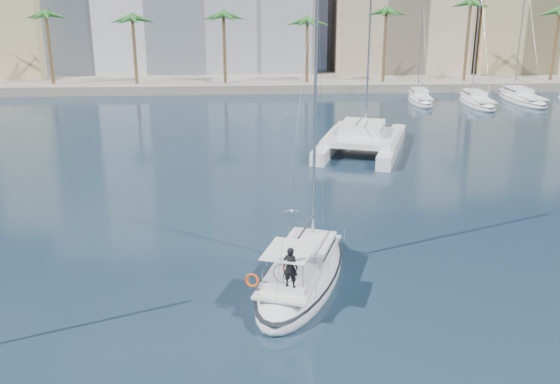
{
  "coord_description": "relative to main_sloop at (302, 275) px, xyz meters",
  "views": [
    {
      "loc": [
        -1.66,
        -29.51,
        13.92
      ],
      "look_at": [
        0.0,
        1.5,
        3.61
      ],
      "focal_mm": 40.0,
      "sensor_mm": 36.0,
      "label": 1
    }
  ],
  "objects": [
    {
      "name": "palm_centre",
      "position": [
        -0.88,
        59.02,
        9.77
      ],
      "size": [
        3.6,
        3.6,
        12.3
      ],
      "color": "brown",
      "rests_on": "ground"
    },
    {
      "name": "moored_yacht_b",
      "position": [
        25.62,
        47.02,
        -0.51
      ],
      "size": [
        3.32,
        10.83,
        13.72
      ],
      "primitive_type": null,
      "rotation": [
        0.0,
        0.0,
        -0.02
      ],
      "color": "white",
      "rests_on": "ground"
    },
    {
      "name": "quay",
      "position": [
        -0.88,
        63.02,
        0.09
      ],
      "size": [
        120.0,
        14.0,
        1.2
      ],
      "primitive_type": "cube",
      "color": "gray",
      "rests_on": "ground"
    },
    {
      "name": "catamaran",
      "position": [
        7.56,
        25.8,
        0.66
      ],
      "size": [
        10.37,
        14.45,
        18.9
      ],
      "rotation": [
        0.0,
        0.0,
        -0.33
      ],
      "color": "white",
      "rests_on": "ground"
    },
    {
      "name": "moored_yacht_c",
      "position": [
        32.12,
        49.02,
        -0.51
      ],
      "size": [
        3.98,
        12.33,
        15.54
      ],
      "primitive_type": null,
      "rotation": [
        0.0,
        0.0,
        0.03
      ],
      "color": "white",
      "rests_on": "ground"
    },
    {
      "name": "ground",
      "position": [
        -0.88,
        2.02,
        -0.51
      ],
      "size": [
        160.0,
        160.0,
        0.0
      ],
      "primitive_type": "plane",
      "color": "black",
      "rests_on": "ground"
    },
    {
      "name": "building_tan_right",
      "position": [
        41.12,
        70.02,
        8.49
      ],
      "size": [
        18.0,
        12.0,
        18.0
      ],
      "primitive_type": "cube",
      "color": "tan",
      "rests_on": "ground"
    },
    {
      "name": "seagull",
      "position": [
        0.18,
        9.28,
        -0.09
      ],
      "size": [
        0.94,
        0.4,
        0.17
      ],
      "color": "silver",
      "rests_on": "ground"
    },
    {
      "name": "building_beige",
      "position": [
        21.12,
        72.02,
        9.49
      ],
      "size": [
        20.0,
        14.0,
        20.0
      ],
      "primitive_type": "cube",
      "color": "#CAB191",
      "rests_on": "ground"
    },
    {
      "name": "palm_right",
      "position": [
        33.12,
        59.02,
        9.77
      ],
      "size": [
        3.6,
        3.6,
        12.3
      ],
      "color": "brown",
      "rests_on": "ground"
    },
    {
      "name": "moored_yacht_a",
      "position": [
        19.12,
        49.02,
        -0.51
      ],
      "size": [
        3.37,
        9.52,
        11.9
      ],
      "primitive_type": null,
      "rotation": [
        0.0,
        0.0,
        -0.07
      ],
      "color": "white",
      "rests_on": "ground"
    },
    {
      "name": "main_sloop",
      "position": [
        0.0,
        0.0,
        0.0
      ],
      "size": [
        6.77,
        11.27,
        15.96
      ],
      "rotation": [
        0.0,
        0.0,
        -0.34
      ],
      "color": "white",
      "rests_on": "ground"
    }
  ]
}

